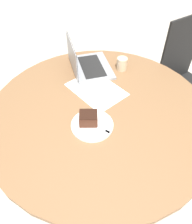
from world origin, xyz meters
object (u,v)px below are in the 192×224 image
at_px(coffee_glass, 122,64).
at_px(laptop, 87,65).
at_px(chair, 184,81).
at_px(plate, 92,125).

relative_size(coffee_glass, laptop, 0.21).
xyz_separation_m(chair, laptop, (-0.53, -0.60, 0.27)).
height_order(plate, coffee_glass, coffee_glass).
height_order(chair, plate, chair).
bearing_deg(chair, coffee_glass, -16.53).
relative_size(chair, coffee_glass, 11.58).
xyz_separation_m(chair, plate, (-0.18, -0.99, 0.24)).
bearing_deg(plate, laptop, 131.74).
bearing_deg(plate, coffee_glass, 106.38).
bearing_deg(chair, plate, 9.44).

